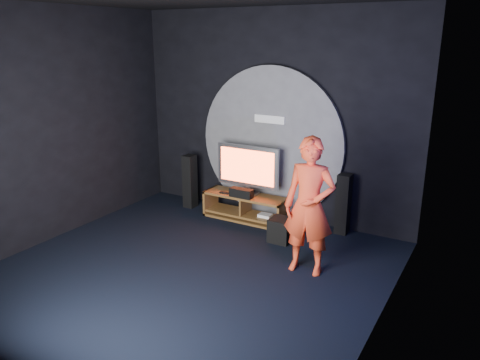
% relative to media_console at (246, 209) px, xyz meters
% --- Properties ---
extents(floor, '(5.00, 5.00, 0.00)m').
position_rel_media_console_xyz_m(floor, '(0.25, -2.05, -0.19)').
color(floor, black).
rests_on(floor, ground).
extents(back_wall, '(5.00, 0.04, 3.50)m').
position_rel_media_console_xyz_m(back_wall, '(0.25, 0.45, 1.56)').
color(back_wall, black).
rests_on(back_wall, ground).
extents(left_wall, '(0.04, 5.00, 3.50)m').
position_rel_media_console_xyz_m(left_wall, '(-2.25, -2.05, 1.56)').
color(left_wall, black).
rests_on(left_wall, ground).
extents(right_wall, '(0.04, 5.00, 3.50)m').
position_rel_media_console_xyz_m(right_wall, '(2.75, -2.05, 1.56)').
color(right_wall, black).
rests_on(right_wall, ground).
extents(wall_disc_panel, '(2.60, 0.11, 2.60)m').
position_rel_media_console_xyz_m(wall_disc_panel, '(0.25, 0.39, 1.11)').
color(wall_disc_panel, '#515156').
rests_on(wall_disc_panel, ground).
extents(media_console, '(1.48, 0.45, 0.45)m').
position_rel_media_console_xyz_m(media_console, '(0.00, 0.00, 0.00)').
color(media_console, brown).
rests_on(media_console, ground).
extents(tv, '(1.14, 0.22, 0.84)m').
position_rel_media_console_xyz_m(tv, '(-0.01, 0.07, 0.72)').
color(tv, '#A6A6AD').
rests_on(tv, media_console).
extents(center_speaker, '(0.40, 0.15, 0.15)m').
position_rel_media_console_xyz_m(center_speaker, '(-0.01, -0.15, 0.33)').
color(center_speaker, black).
rests_on(center_speaker, media_console).
extents(remote, '(0.18, 0.05, 0.02)m').
position_rel_media_console_xyz_m(remote, '(-0.36, -0.12, 0.27)').
color(remote, black).
rests_on(remote, media_console).
extents(tower_speaker_left, '(0.20, 0.22, 0.98)m').
position_rel_media_console_xyz_m(tower_speaker_left, '(-1.21, 0.05, 0.30)').
color(tower_speaker_left, black).
rests_on(tower_speaker_left, ground).
extents(tower_speaker_right, '(0.20, 0.22, 0.98)m').
position_rel_media_console_xyz_m(tower_speaker_right, '(1.62, 0.27, 0.30)').
color(tower_speaker_right, black).
rests_on(tower_speaker_right, ground).
extents(subwoofer, '(0.33, 0.33, 0.37)m').
position_rel_media_console_xyz_m(subwoofer, '(0.91, -0.51, -0.01)').
color(subwoofer, black).
rests_on(subwoofer, ground).
extents(player, '(0.71, 0.50, 1.84)m').
position_rel_media_console_xyz_m(player, '(1.62, -1.20, 0.73)').
color(player, red).
rests_on(player, ground).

